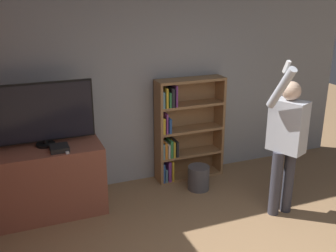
# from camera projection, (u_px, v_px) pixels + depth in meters

# --- Properties ---
(wall_back) EXTENTS (6.21, 0.06, 2.70)m
(wall_back) POSITION_uv_depth(u_px,v_px,m) (149.00, 86.00, 5.30)
(wall_back) COLOR #9EA3A8
(wall_back) RESTS_ON ground_plane
(tv_ledge) EXTENTS (1.25, 0.68, 0.84)m
(tv_ledge) POSITION_uv_depth(u_px,v_px,m) (50.00, 179.00, 4.69)
(tv_ledge) COLOR #93513D
(tv_ledge) RESTS_ON ground_plane
(television) EXTENTS (1.16, 0.22, 0.75)m
(television) POSITION_uv_depth(u_px,v_px,m) (42.00, 114.00, 4.47)
(television) COLOR black
(television) RESTS_ON tv_ledge
(game_console) EXTENTS (0.21, 0.22, 0.06)m
(game_console) POSITION_uv_depth(u_px,v_px,m) (59.00, 148.00, 4.44)
(game_console) COLOR black
(game_console) RESTS_ON tv_ledge
(remote_loose) EXTENTS (0.04, 0.14, 0.02)m
(remote_loose) POSITION_uv_depth(u_px,v_px,m) (66.00, 151.00, 4.41)
(remote_loose) COLOR white
(remote_loose) RESTS_ON tv_ledge
(bookshelf) EXTENTS (0.97, 0.28, 1.44)m
(bookshelf) POSITION_uv_depth(u_px,v_px,m) (184.00, 130.00, 5.50)
(bookshelf) COLOR #997047
(bookshelf) RESTS_ON ground_plane
(person) EXTENTS (0.55, 0.54, 1.90)m
(person) POSITION_uv_depth(u_px,v_px,m) (287.00, 137.00, 4.48)
(person) COLOR #383842
(person) RESTS_ON ground_plane
(waste_bin) EXTENTS (0.29, 0.29, 0.33)m
(waste_bin) POSITION_uv_depth(u_px,v_px,m) (199.00, 178.00, 5.31)
(waste_bin) COLOR #4C4C51
(waste_bin) RESTS_ON ground_plane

